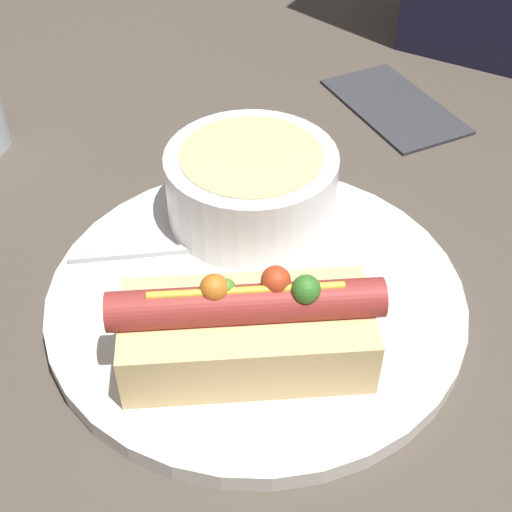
{
  "coord_description": "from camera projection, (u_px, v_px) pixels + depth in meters",
  "views": [
    {
      "loc": [
        0.17,
        -0.29,
        0.35
      ],
      "look_at": [
        0.0,
        0.0,
        0.04
      ],
      "focal_mm": 50.0,
      "sensor_mm": 36.0,
      "label": 1
    }
  ],
  "objects": [
    {
      "name": "ground_plane",
      "position": [
        256.0,
        304.0,
        0.48
      ],
      "size": [
        4.0,
        4.0,
        0.0
      ],
      "primitive_type": "plane",
      "color": "#4C4238"
    },
    {
      "name": "dinner_plate",
      "position": [
        256.0,
        297.0,
        0.48
      ],
      "size": [
        0.28,
        0.28,
        0.01
      ],
      "color": "white",
      "rests_on": "ground_plane"
    },
    {
      "name": "hot_dog",
      "position": [
        247.0,
        328.0,
        0.42
      ],
      "size": [
        0.16,
        0.14,
        0.07
      ],
      "rotation": [
        0.0,
        0.0,
        0.6
      ],
      "color": "#E5C17F",
      "rests_on": "dinner_plate"
    },
    {
      "name": "soup_bowl",
      "position": [
        251.0,
        183.0,
        0.51
      ],
      "size": [
        0.12,
        0.12,
        0.05
      ],
      "color": "white",
      "rests_on": "dinner_plate"
    },
    {
      "name": "spoon",
      "position": [
        228.0,
        243.0,
        0.5
      ],
      "size": [
        0.13,
        0.1,
        0.01
      ],
      "rotation": [
        0.0,
        0.0,
        0.66
      ],
      "color": "#B7B7BC",
      "rests_on": "dinner_plate"
    },
    {
      "name": "napkin",
      "position": [
        394.0,
        105.0,
        0.67
      ],
      "size": [
        0.16,
        0.14,
        0.01
      ],
      "rotation": [
        0.0,
        0.0,
        -0.59
      ],
      "color": "#333338",
      "rests_on": "ground_plane"
    }
  ]
}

